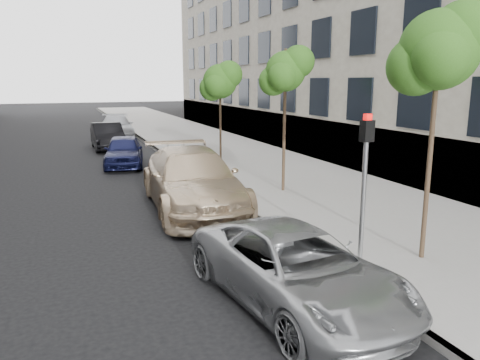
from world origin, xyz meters
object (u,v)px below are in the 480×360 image
signal_pole (365,170)px  sedan_blue (124,151)px  suv (192,180)px  sedan_rear (117,127)px  tree_far (221,81)px  tree_mid (286,71)px  minivan (296,268)px  sedan_black (107,136)px  tree_near (440,50)px

signal_pole → sedan_blue: (-3.00, 13.40, -1.32)m
suv → sedan_rear: size_ratio=1.20×
tree_far → tree_mid: bearing=-90.0°
minivan → sedan_rear: bearing=82.9°
suv → sedan_black: 13.63m
suv → sedan_black: suv is taller
signal_pole → minivan: (-2.03, -1.03, -1.36)m
sedan_rear → tree_mid: bearing=-75.4°
tree_near → sedan_blue: 14.86m
tree_near → tree_far: size_ratio=1.14×
sedan_black → tree_near: bearing=-77.6°
sedan_black → sedan_rear: sedan_rear is taller
tree_far → sedan_black: 8.35m
tree_near → sedan_black: 20.24m
tree_near → suv: size_ratio=0.84×
tree_mid → tree_far: size_ratio=1.05×
sedan_blue → sedan_rear: (0.97, 10.98, 0.05)m
sedan_blue → tree_near: bearing=-63.0°
minivan → tree_near: bearing=4.3°
minivan → sedan_black: (-1.11, 20.09, 0.08)m
signal_pole → suv: bearing=103.5°
minivan → sedan_rear: (0.00, 25.41, 0.09)m
suv → tree_far: bearing=68.8°
signal_pole → sedan_black: size_ratio=0.68×
signal_pole → sedan_blue: size_ratio=0.74×
sedan_blue → sedan_black: bearing=101.1°
tree_far → suv: 8.40m
signal_pole → sedan_black: 19.36m
suv → sedan_rear: 18.91m
signal_pole → minivan: size_ratio=0.64×
tree_mid → sedan_rear: size_ratio=0.93×
tree_near → minivan: tree_near is taller
sedan_rear → tree_far: bearing=-69.9°
tree_near → sedan_rear: tree_near is taller
tree_far → sedan_rear: size_ratio=0.88×
sedan_blue → tree_far: bearing=-0.4°
signal_pole → suv: (-2.04, 5.47, -1.13)m
tree_near → minivan: 5.00m
minivan → sedan_blue: 14.46m
tree_near → signal_pole: bearing=164.5°
minivan → sedan_blue: sedan_blue is taller
tree_near → tree_mid: (-0.00, 6.50, -0.29)m
tree_near → sedan_blue: size_ratio=1.27×
tree_near → tree_mid: bearing=90.0°
minivan → suv: suv is taller
sedan_blue → sedan_black: size_ratio=0.91×
sedan_rear → suv: bearing=-85.8°
suv → sedan_black: size_ratio=1.38×
tree_near → tree_mid: 6.51m
tree_mid → minivan: size_ratio=1.01×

